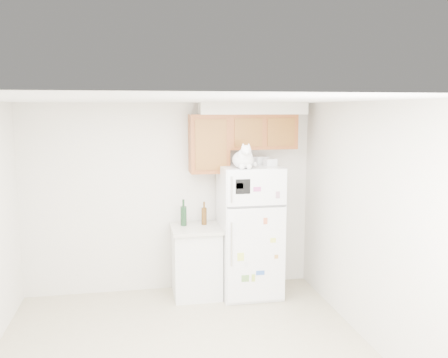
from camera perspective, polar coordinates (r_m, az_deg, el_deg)
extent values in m
cube|color=silver|center=(6.34, -6.52, -2.26)|extent=(3.80, 0.04, 2.50)
cube|color=silver|center=(2.54, 0.55, -18.93)|extent=(3.80, 0.04, 2.50)
cube|color=silver|center=(4.96, 17.91, -5.62)|extent=(0.04, 4.00, 2.50)
cube|color=white|center=(4.24, -4.78, 9.49)|extent=(3.80, 4.00, 0.04)
cube|color=#944F20|center=(6.27, 4.52, 5.71)|extent=(0.90, 0.33, 0.45)
cube|color=#944F20|center=(6.13, -1.84, 4.27)|extent=(0.50, 0.33, 0.75)
cube|color=silver|center=(6.24, 3.41, 8.46)|extent=(1.40, 0.37, 0.15)
cube|color=white|center=(6.21, 3.07, -6.22)|extent=(0.76, 0.72, 1.70)
cube|color=white|center=(5.73, 4.01, -1.09)|extent=(0.74, 0.03, 0.44)
cube|color=white|center=(5.92, 3.93, -9.13)|extent=(0.74, 0.03, 1.19)
cube|color=#59595B|center=(5.77, 3.99, -3.29)|extent=(0.74, 0.03, 0.02)
cylinder|color=silver|center=(5.63, 0.93, -1.29)|extent=(0.02, 0.02, 0.32)
cylinder|color=silver|center=(5.78, 0.92, -7.85)|extent=(0.02, 0.02, 0.55)
cube|color=black|center=(5.66, 2.30, -0.92)|extent=(0.18, 0.00, 0.18)
cube|color=white|center=(5.76, 2.47, -5.34)|extent=(0.22, 0.00, 0.28)
cube|color=#CD6540|center=(5.82, 5.01, -5.06)|extent=(0.05, 0.00, 0.08)
cube|color=silver|center=(5.91, 2.70, -10.18)|extent=(0.05, 0.00, 0.06)
cube|color=#345FB6|center=(5.99, 4.39, -11.19)|extent=(0.11, 0.00, 0.06)
cube|color=silver|center=(5.65, 1.85, -0.83)|extent=(0.10, 0.00, 0.07)
cube|color=#DBEC53|center=(5.86, 2.02, -9.34)|extent=(0.08, 0.00, 0.10)
cube|color=#A3758D|center=(5.79, 6.49, -1.91)|extent=(0.05, 0.00, 0.08)
cube|color=#B1478A|center=(5.71, 4.01, -1.24)|extent=(0.09, 0.00, 0.06)
cube|color=#649048|center=(5.96, 2.57, -11.87)|extent=(0.10, 0.00, 0.09)
cube|color=#E4EB53|center=(5.91, 5.93, -7.35)|extent=(0.07, 0.00, 0.06)
cube|color=#ADC545|center=(5.99, 3.55, -11.79)|extent=(0.05, 0.00, 0.09)
cube|color=#BA813A|center=(5.98, 6.31, -9.27)|extent=(0.05, 0.00, 0.05)
cube|color=white|center=(6.26, -3.33, -10.01)|extent=(0.60, 0.60, 0.88)
cube|color=beige|center=(6.11, -3.34, -5.97)|extent=(0.64, 0.64, 0.04)
ellipsoid|color=white|center=(5.80, 2.30, 2.32)|extent=(0.25, 0.34, 0.22)
ellipsoid|color=white|center=(5.70, 2.52, 2.71)|extent=(0.19, 0.15, 0.20)
sphere|color=white|center=(5.64, 2.65, 3.44)|extent=(0.13, 0.13, 0.13)
cone|color=white|center=(5.63, 2.32, 4.08)|extent=(0.04, 0.04, 0.05)
cone|color=white|center=(5.65, 2.99, 4.09)|extent=(0.04, 0.04, 0.05)
cone|color=#D88C8C|center=(5.63, 2.33, 4.03)|extent=(0.02, 0.02, 0.03)
cone|color=#D88C8C|center=(5.64, 3.01, 4.04)|extent=(0.02, 0.02, 0.03)
sphere|color=white|center=(5.59, 2.78, 3.20)|extent=(0.05, 0.05, 0.05)
sphere|color=white|center=(5.67, 2.17, 1.48)|extent=(0.07, 0.07, 0.07)
sphere|color=white|center=(5.69, 3.03, 1.50)|extent=(0.07, 0.07, 0.07)
cylinder|color=white|center=(5.95, 3.05, 1.80)|extent=(0.16, 0.22, 0.07)
cube|color=white|center=(6.24, 4.46, 2.25)|extent=(0.21, 0.18, 0.10)
cube|color=white|center=(6.07, 5.56, 2.01)|extent=(0.17, 0.14, 0.09)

